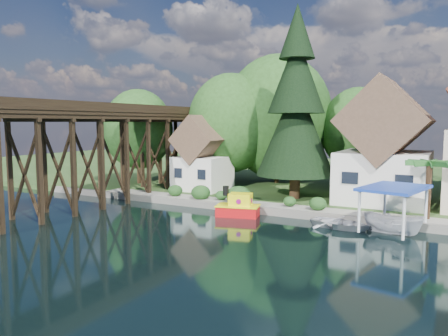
{
  "coord_description": "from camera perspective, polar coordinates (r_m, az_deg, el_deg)",
  "views": [
    {
      "loc": [
        12.9,
        -24.74,
        7.6
      ],
      "look_at": [
        -3.81,
        6.0,
        3.92
      ],
      "focal_mm": 35.0,
      "sensor_mm": 36.0,
      "label": 1
    }
  ],
  "objects": [
    {
      "name": "ground",
      "position": [
        28.91,
        0.97,
        -9.24
      ],
      "size": [
        140.0,
        140.0,
        0.0
      ],
      "primitive_type": "plane",
      "color": "black",
      "rests_on": "ground"
    },
    {
      "name": "bank",
      "position": [
        60.58,
        16.03,
        -1.2
      ],
      "size": [
        140.0,
        52.0,
        0.5
      ],
      "primitive_type": "cube",
      "color": "#28481D",
      "rests_on": "ground"
    },
    {
      "name": "seawall",
      "position": [
        34.7,
        13.1,
        -6.28
      ],
      "size": [
        60.0,
        0.4,
        0.62
      ],
      "primitive_type": "cube",
      "color": "slate",
      "rests_on": "ground"
    },
    {
      "name": "promenade",
      "position": [
        35.44,
        16.81,
        -5.76
      ],
      "size": [
        50.0,
        2.6,
        0.06
      ],
      "primitive_type": "cube",
      "color": "gray",
      "rests_on": "bank"
    },
    {
      "name": "trestle_bridge",
      "position": [
        41.65,
        -15.48,
        2.69
      ],
      "size": [
        4.12,
        44.18,
        9.3
      ],
      "color": "black",
      "rests_on": "ground"
    },
    {
      "name": "house_left",
      "position": [
        41.23,
        20.27,
        2.21
      ],
      "size": [
        7.64,
        8.64,
        11.02
      ],
      "color": "white",
      "rests_on": "bank"
    },
    {
      "name": "shed",
      "position": [
        46.1,
        -2.8,
        1.3
      ],
      "size": [
        5.09,
        5.4,
        7.85
      ],
      "color": "white",
      "rests_on": "bank"
    },
    {
      "name": "bg_trees",
      "position": [
        47.5,
        14.09,
        5.44
      ],
      "size": [
        49.9,
        13.3,
        10.57
      ],
      "color": "#382314",
      "rests_on": "bank"
    },
    {
      "name": "shrubs",
      "position": [
        38.76,
        1.28,
        -3.46
      ],
      "size": [
        15.76,
        2.47,
        1.7
      ],
      "color": "#1E4518",
      "rests_on": "bank"
    },
    {
      "name": "conifer",
      "position": [
        40.97,
        9.4,
        7.95
      ],
      "size": [
        7.21,
        7.21,
        17.75
      ],
      "color": "#382314",
      "rests_on": "bank"
    },
    {
      "name": "palm_tree",
      "position": [
        34.91,
        25.24,
        0.36
      ],
      "size": [
        3.38,
        3.38,
        4.6
      ],
      "color": "#382314",
      "rests_on": "bank"
    },
    {
      "name": "tugboat",
      "position": [
        35.5,
        1.88,
        -5.13
      ],
      "size": [
        3.79,
        2.66,
        2.49
      ],
      "color": "red",
      "rests_on": "ground"
    },
    {
      "name": "boat_white_a",
      "position": [
        32.73,
        14.98,
        -6.83
      ],
      "size": [
        4.72,
        3.68,
        0.89
      ],
      "primitive_type": "imported",
      "rotation": [
        0.0,
        0.0,
        1.42
      ],
      "color": "silver",
      "rests_on": "ground"
    },
    {
      "name": "boat_canopy",
      "position": [
        31.85,
        21.23,
        -5.61
      ],
      "size": [
        4.54,
        5.75,
        3.29
      ],
      "color": "silver",
      "rests_on": "ground"
    }
  ]
}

